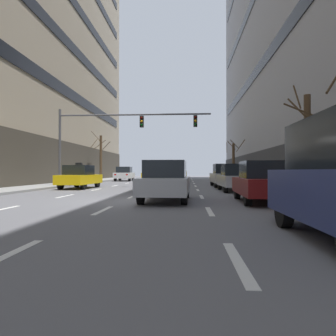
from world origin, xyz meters
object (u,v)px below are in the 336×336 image
car_driving_2 (124,174)px  pedestrian_1 (292,173)px  street_tree_0 (307,143)px  traffic_signal_0 (116,129)px  car_driving_3 (166,181)px  street_tree_2 (101,157)px  car_parked_2 (236,178)px  taxi_driving_5 (178,174)px  taxi_driving_4 (180,172)px  taxi_driving_0 (152,174)px  pedestrian_0 (311,175)px  car_parked_1 (262,182)px  street_tree_1 (233,161)px  car_parked_3 (225,176)px  taxi_driving_1 (80,177)px

car_driving_2 → pedestrian_1: size_ratio=2.86×
street_tree_0 → traffic_signal_0: bearing=139.2°
traffic_signal_0 → car_driving_3: bearing=-65.7°
car_driving_2 → car_driving_3: car_driving_2 is taller
car_driving_2 → street_tree_2: 3.51m
car_parked_2 → street_tree_0: size_ratio=0.89×
taxi_driving_5 → pedestrian_1: taxi_driving_5 is taller
taxi_driving_5 → taxi_driving_4: bearing=89.5°
taxi_driving_4 → car_driving_2: bearing=-143.4°
taxi_driving_0 → pedestrian_0: bearing=-64.9°
taxi_driving_0 → car_driving_2: 3.37m
street_tree_2 → car_parked_1: bearing=-60.6°
car_driving_3 → taxi_driving_0: bearing=98.1°
street_tree_2 → traffic_signal_0: bearing=-69.3°
car_driving_3 → street_tree_0: (5.91, 0.93, 1.60)m
pedestrian_1 → street_tree_2: bearing=133.3°
car_parked_1 → car_parked_2: bearing=90.0°
taxi_driving_4 → street_tree_2: size_ratio=0.75×
taxi_driving_0 → traffic_signal_0: bearing=-93.5°
street_tree_0 → taxi_driving_4: bearing=102.3°
car_driving_2 → pedestrian_1: pedestrian_1 is taller
car_parked_2 → pedestrian_0: size_ratio=2.79×
taxi_driving_4 → street_tree_0: size_ratio=0.90×
street_tree_0 → street_tree_1: 20.20m
car_parked_3 → traffic_signal_0: size_ratio=0.41×
car_parked_2 → car_parked_3: size_ratio=0.92×
car_driving_3 → street_tree_2: 25.09m
car_driving_3 → traffic_signal_0: traffic_signal_0 is taller
pedestrian_0 → pedestrian_1: size_ratio=0.96×
taxi_driving_5 → pedestrian_0: size_ratio=3.01×
traffic_signal_0 → pedestrian_0: size_ratio=7.35×
taxi_driving_0 → traffic_signal_0: traffic_signal_0 is taller
taxi_driving_0 → car_driving_3: 25.11m
car_parked_3 → taxi_driving_1: bearing=-164.9°
taxi_driving_0 → car_parked_3: 15.67m
traffic_signal_0 → street_tree_2: street_tree_2 is taller
taxi_driving_1 → car_parked_3: (10.31, 2.77, 0.07)m
car_parked_2 → car_driving_2: bearing=120.6°
car_driving_2 → car_parked_2: size_ratio=1.07×
car_parked_2 → street_tree_0: bearing=-67.2°
car_parked_2 → car_parked_3: bearing=90.0°
car_driving_2 → street_tree_1: 12.98m
taxi_driving_1 → taxi_driving_4: size_ratio=1.00×
taxi_driving_0 → taxi_driving_1: bearing=-100.3°
taxi_driving_0 → taxi_driving_1: size_ratio=1.03×
car_driving_3 → traffic_signal_0: 11.38m
pedestrian_0 → pedestrian_1: pedestrian_1 is taller
car_driving_3 → car_parked_1: 3.76m
taxi_driving_4 → street_tree_1: (6.06, -7.46, 1.29)m
taxi_driving_1 → street_tree_2: 15.35m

